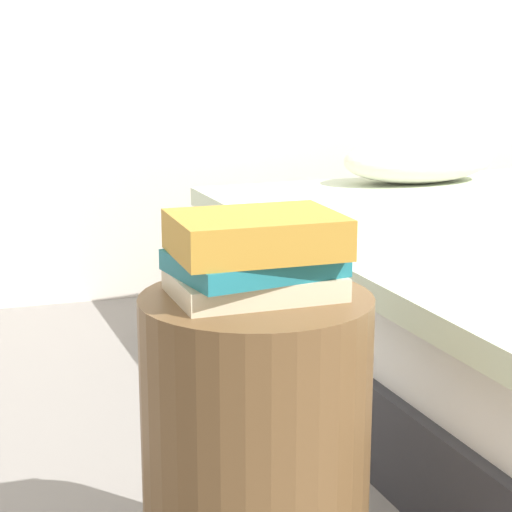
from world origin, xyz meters
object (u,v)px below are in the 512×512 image
side_table (256,457)px  book_ochre (253,234)px  book_teal (256,263)px  book_cream (252,284)px

side_table → book_ochre: 0.37m
book_teal → book_ochre: book_ochre is taller
side_table → book_cream: 0.29m
book_cream → book_teal: size_ratio=1.04×
book_cream → book_ochre: bearing=-90.0°
book_teal → book_ochre: bearing=-141.8°
side_table → book_ochre: (-0.00, 0.00, 0.37)m
side_table → book_cream: book_cream is taller
side_table → book_teal: bearing=69.2°
book_teal → book_ochre: size_ratio=0.96×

